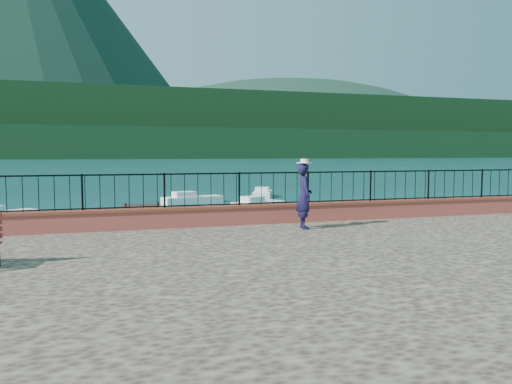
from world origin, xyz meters
TOP-DOWN VIEW (x-y plane):
  - ground at (0.00, 0.00)m, footprint 2000.00×2000.00m
  - parapet at (0.00, 3.70)m, footprint 28.00×0.46m
  - railing at (0.00, 3.70)m, footprint 27.00×0.05m
  - dock at (-2.00, 12.00)m, footprint 2.00×16.00m
  - far_forest at (0.00, 300.00)m, footprint 900.00×60.00m
  - foothills at (0.00, 360.00)m, footprint 900.00×120.00m
  - companion_hill at (220.00, 560.00)m, footprint 448.00×384.00m
  - person at (1.23, 2.40)m, footprint 0.54×0.73m
  - hat at (1.23, 2.40)m, footprint 0.44×0.44m
  - boat_0 at (-3.92, 8.19)m, footprint 3.90×2.35m
  - boat_1 at (2.57, 10.59)m, footprint 3.58×1.58m
  - boat_2 at (4.79, 17.73)m, footprint 3.49×2.47m
  - boat_4 at (1.69, 22.42)m, footprint 4.23×2.17m
  - boat_5 at (7.57, 25.33)m, footprint 2.47×3.62m

SIDE VIEW (x-z plane):
  - ground at x=0.00m, z-range 0.00..0.00m
  - companion_hill at x=220.00m, z-range -90.00..90.00m
  - dock at x=-2.00m, z-range 0.00..0.30m
  - boat_0 at x=-3.92m, z-range 0.00..0.80m
  - boat_1 at x=2.57m, z-range 0.00..0.80m
  - boat_2 at x=4.79m, z-range 0.00..0.80m
  - boat_4 at x=1.69m, z-range 0.00..0.80m
  - boat_5 at x=7.57m, z-range 0.00..0.80m
  - parapet at x=0.00m, z-range 1.20..1.78m
  - person at x=1.23m, z-range 1.20..3.04m
  - railing at x=0.00m, z-range 1.78..2.73m
  - hat at x=1.23m, z-range 3.04..3.16m
  - far_forest at x=0.00m, z-range 0.00..18.00m
  - foothills at x=0.00m, z-range 0.00..44.00m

